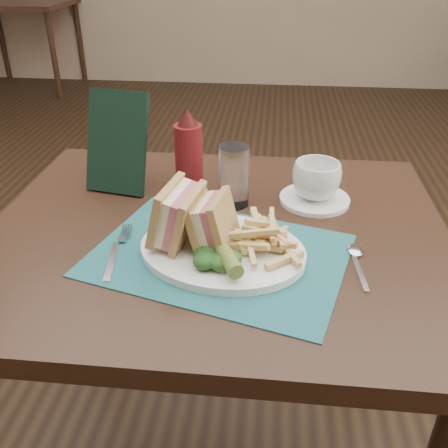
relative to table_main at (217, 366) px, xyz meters
name	(u,v)px	position (x,y,z in m)	size (l,w,h in m)	color
floor	(234,337)	(0.00, 0.50, -0.38)	(7.00, 7.00, 0.00)	black
wall_back	(265,84)	(0.00, 4.00, -0.38)	(6.00, 6.00, 0.00)	tan
table_main	(217,366)	(0.00, 0.00, 0.00)	(0.90, 0.75, 0.75)	black
table_bg_left	(26,46)	(-2.17, 3.67, 0.00)	(0.90, 0.75, 0.75)	black
placemat	(219,255)	(0.02, -0.09, 0.38)	(0.44, 0.31, 0.00)	#1C595B
plate	(222,251)	(0.02, -0.09, 0.38)	(0.30, 0.24, 0.01)	white
sandwich_half_a	(165,213)	(-0.08, -0.08, 0.45)	(0.06, 0.11, 0.10)	tan
sandwich_half_b	(201,219)	(-0.02, -0.08, 0.44)	(0.06, 0.10, 0.09)	tan
kale_garnish	(223,258)	(0.03, -0.15, 0.41)	(0.11, 0.08, 0.03)	#193D16
pickle_spear	(225,254)	(0.03, -0.15, 0.41)	(0.03, 0.03, 0.12)	#5A6D29
fries_pile	(265,233)	(0.10, -0.08, 0.42)	(0.18, 0.20, 0.05)	#DBB66D
fork	(116,250)	(-0.17, -0.11, 0.38)	(0.03, 0.17, 0.01)	silver
spoon	(358,264)	(0.26, -0.10, 0.38)	(0.03, 0.15, 0.01)	silver
saucer	(314,199)	(0.20, 0.13, 0.38)	(0.15, 0.15, 0.01)	white
coffee_cup	(316,180)	(0.20, 0.13, 0.43)	(0.10, 0.10, 0.08)	white
drinking_glass	(234,176)	(0.03, 0.11, 0.44)	(0.06, 0.06, 0.13)	white
ketchup_bottle	(189,151)	(-0.08, 0.17, 0.47)	(0.06, 0.06, 0.19)	#5C0F12
check_presenter	(117,142)	(-0.24, 0.16, 0.48)	(0.14, 0.01, 0.22)	black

